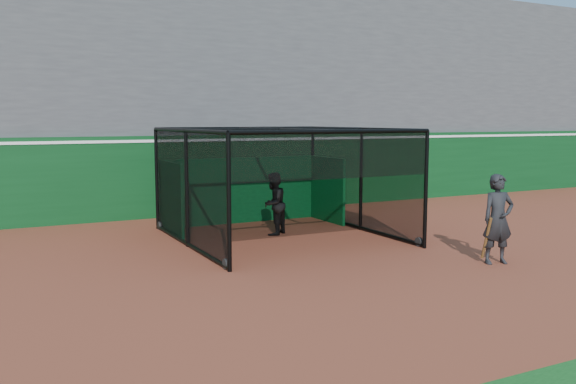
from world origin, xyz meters
name	(u,v)px	position (x,y,z in m)	size (l,w,h in m)	color
ground	(323,276)	(0.00, 0.00, 0.00)	(120.00, 120.00, 0.00)	brown
outfield_wall	(187,174)	(0.00, 8.50, 1.29)	(50.00, 0.50, 2.50)	#0B3C17
grandstand	(153,78)	(0.00, 12.27, 4.48)	(50.00, 7.85, 8.95)	#4C4C4F
batting_cage	(280,184)	(0.96, 3.83, 1.37)	(4.97, 5.46, 2.74)	black
batter	(274,204)	(0.98, 4.24, 0.82)	(0.79, 0.62, 1.63)	black
on_deck_player	(498,219)	(3.75, -0.76, 0.93)	(0.77, 0.60, 1.87)	black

